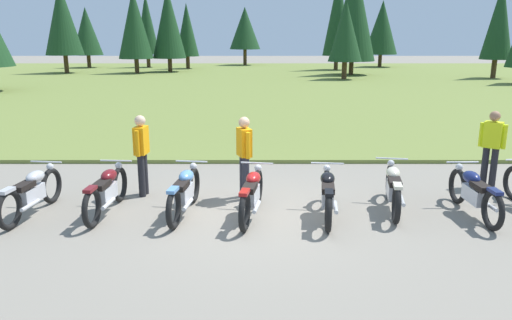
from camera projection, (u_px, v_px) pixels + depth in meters
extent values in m
plane|color=gray|center=(256.00, 215.00, 9.18)|extent=(140.00, 140.00, 0.00)
cube|color=olive|center=(257.00, 82.00, 34.15)|extent=(80.00, 44.00, 0.10)
cylinder|color=#47331E|center=(91.00, 62.00, 48.30)|extent=(0.36, 0.36, 1.30)
cone|color=#193D1E|center=(88.00, 31.00, 47.59)|extent=(2.83, 2.83, 4.46)
cylinder|color=#47331E|center=(150.00, 61.00, 48.72)|extent=(0.36, 0.36, 1.36)
cone|color=#193D1E|center=(148.00, 24.00, 47.86)|extent=(2.24, 2.24, 5.69)
cylinder|color=#47331E|center=(337.00, 63.00, 45.17)|extent=(0.36, 0.36, 1.38)
cone|color=#193D1E|center=(339.00, 14.00, 44.11)|extent=(2.52, 2.52, 7.27)
cylinder|color=#47331E|center=(172.00, 66.00, 42.84)|extent=(0.36, 0.36, 1.25)
cone|color=#193D1E|center=(170.00, 23.00, 41.97)|extent=(2.83, 2.83, 5.89)
cylinder|color=#47331E|center=(346.00, 71.00, 35.67)|extent=(0.36, 0.36, 1.36)
cone|color=#193D1E|center=(347.00, 32.00, 35.01)|extent=(2.40, 2.40, 4.06)
cylinder|color=#47331E|center=(247.00, 58.00, 52.27)|extent=(0.36, 0.36, 1.73)
cone|color=#193D1E|center=(246.00, 28.00, 51.54)|extent=(3.20, 3.20, 4.25)
cylinder|color=#47331E|center=(68.00, 65.00, 41.49)|extent=(0.36, 0.36, 1.58)
cone|color=#193D1E|center=(64.00, 19.00, 40.59)|extent=(3.07, 3.07, 5.78)
cylinder|color=#47331E|center=(353.00, 68.00, 39.62)|extent=(0.36, 0.36, 1.20)
cone|color=#193D1E|center=(355.00, 12.00, 38.56)|extent=(3.60, 3.60, 7.46)
cylinder|color=#47331E|center=(189.00, 63.00, 46.89)|extent=(0.36, 0.36, 1.25)
cone|color=#193D1E|center=(188.00, 30.00, 46.14)|extent=(2.15, 2.15, 4.80)
cylinder|color=#47331E|center=(496.00, 70.00, 36.48)|extent=(0.36, 0.36, 1.46)
cone|color=#193D1E|center=(501.00, 20.00, 35.62)|extent=(2.20, 2.20, 5.54)
cylinder|color=#47331E|center=(381.00, 61.00, 49.13)|extent=(0.36, 0.36, 1.34)
cone|color=#193D1E|center=(384.00, 27.00, 48.34)|extent=(3.18, 3.18, 5.10)
cylinder|color=#47331E|center=(138.00, 66.00, 41.35)|extent=(0.36, 0.36, 1.29)
cone|color=#193D1E|center=(136.00, 24.00, 40.51)|extent=(2.82, 2.82, 5.54)
torus|color=black|center=(53.00, 185.00, 9.80)|extent=(0.18, 0.71, 0.70)
torus|color=black|center=(11.00, 210.00, 8.45)|extent=(0.18, 0.71, 0.70)
cube|color=silver|center=(33.00, 194.00, 9.11)|extent=(0.27, 0.66, 0.28)
ellipsoid|color=#B7B7BC|center=(37.00, 177.00, 9.22)|extent=(0.31, 0.51, 0.22)
cube|color=black|center=(25.00, 186.00, 8.85)|extent=(0.27, 0.50, 0.10)
cube|color=#B7B7BC|center=(8.00, 191.00, 8.37)|extent=(0.18, 0.33, 0.06)
cylinder|color=silver|center=(48.00, 162.00, 9.58)|extent=(0.62, 0.10, 0.03)
sphere|color=silver|center=(52.00, 167.00, 9.72)|extent=(0.14, 0.14, 0.14)
cylinder|color=silver|center=(32.00, 205.00, 8.83)|extent=(0.13, 0.55, 0.07)
torus|color=black|center=(121.00, 184.00, 9.88)|extent=(0.15, 0.71, 0.70)
torus|color=black|center=(93.00, 208.00, 8.53)|extent=(0.15, 0.71, 0.70)
cube|color=silver|center=(108.00, 193.00, 9.19)|extent=(0.25, 0.65, 0.28)
ellipsoid|color=maroon|center=(110.00, 175.00, 9.30)|extent=(0.30, 0.50, 0.22)
cube|color=black|center=(103.00, 185.00, 8.92)|extent=(0.26, 0.50, 0.10)
cube|color=maroon|center=(92.00, 189.00, 8.44)|extent=(0.16, 0.33, 0.06)
cylinder|color=silver|center=(118.00, 161.00, 9.66)|extent=(0.62, 0.08, 0.03)
sphere|color=silver|center=(120.00, 165.00, 9.81)|extent=(0.14, 0.14, 0.14)
cylinder|color=silver|center=(110.00, 203.00, 8.92)|extent=(0.11, 0.55, 0.07)
torus|color=black|center=(195.00, 185.00, 9.82)|extent=(0.19, 0.71, 0.70)
torus|color=black|center=(175.00, 209.00, 8.48)|extent=(0.19, 0.71, 0.70)
cube|color=silver|center=(186.00, 194.00, 9.14)|extent=(0.28, 0.66, 0.28)
ellipsoid|color=#598CC6|center=(188.00, 176.00, 9.24)|extent=(0.32, 0.51, 0.22)
cube|color=black|center=(182.00, 186.00, 8.87)|extent=(0.28, 0.50, 0.10)
cube|color=#598CC6|center=(174.00, 190.00, 8.39)|extent=(0.18, 0.33, 0.06)
cylinder|color=silver|center=(193.00, 161.00, 9.60)|extent=(0.62, 0.11, 0.03)
sphere|color=silver|center=(195.00, 166.00, 9.75)|extent=(0.14, 0.14, 0.14)
cylinder|color=silver|center=(189.00, 204.00, 8.86)|extent=(0.14, 0.55, 0.07)
torus|color=black|center=(259.00, 187.00, 9.69)|extent=(0.21, 0.71, 0.70)
torus|color=black|center=(246.00, 212.00, 8.36)|extent=(0.21, 0.71, 0.70)
cube|color=silver|center=(253.00, 196.00, 9.01)|extent=(0.30, 0.66, 0.28)
ellipsoid|color=#AD1919|center=(255.00, 178.00, 9.12)|extent=(0.33, 0.52, 0.22)
cube|color=black|center=(251.00, 188.00, 8.75)|extent=(0.29, 0.51, 0.10)
cube|color=#AD1919|center=(246.00, 192.00, 8.27)|extent=(0.19, 0.34, 0.06)
cylinder|color=silver|center=(258.00, 163.00, 9.47)|extent=(0.62, 0.13, 0.03)
sphere|color=silver|center=(259.00, 168.00, 9.62)|extent=(0.14, 0.14, 0.14)
cylinder|color=silver|center=(258.00, 207.00, 8.73)|extent=(0.16, 0.55, 0.07)
torus|color=black|center=(328.00, 187.00, 9.67)|extent=(0.18, 0.71, 0.70)
torus|color=black|center=(330.00, 212.00, 8.33)|extent=(0.18, 0.71, 0.70)
cube|color=silver|center=(329.00, 196.00, 8.99)|extent=(0.27, 0.66, 0.28)
ellipsoid|color=black|center=(329.00, 179.00, 9.09)|extent=(0.31, 0.51, 0.22)
cube|color=black|center=(330.00, 188.00, 8.72)|extent=(0.27, 0.50, 0.10)
cube|color=black|center=(331.00, 193.00, 8.24)|extent=(0.17, 0.33, 0.06)
cylinder|color=silver|center=(329.00, 163.00, 9.45)|extent=(0.62, 0.10, 0.03)
sphere|color=silver|center=(328.00, 168.00, 9.60)|extent=(0.14, 0.14, 0.14)
cylinder|color=silver|center=(337.00, 207.00, 8.71)|extent=(0.13, 0.55, 0.07)
torus|color=black|center=(391.00, 182.00, 10.03)|extent=(0.22, 0.71, 0.70)
torus|color=black|center=(398.00, 205.00, 8.70)|extent=(0.22, 0.71, 0.70)
cube|color=silver|center=(394.00, 190.00, 9.35)|extent=(0.31, 0.66, 0.28)
ellipsoid|color=beige|center=(395.00, 173.00, 9.46)|extent=(0.34, 0.52, 0.22)
cube|color=black|center=(396.00, 182.00, 9.09)|extent=(0.30, 0.51, 0.10)
cube|color=beige|center=(399.00, 186.00, 8.61)|extent=(0.19, 0.34, 0.06)
cylinder|color=silver|center=(393.00, 159.00, 9.81)|extent=(0.62, 0.14, 0.03)
sphere|color=silver|center=(392.00, 163.00, 9.96)|extent=(0.14, 0.14, 0.14)
cylinder|color=silver|center=(404.00, 200.00, 9.07)|extent=(0.16, 0.55, 0.07)
torus|color=black|center=(459.00, 186.00, 9.75)|extent=(0.12, 0.70, 0.70)
torus|color=black|center=(495.00, 211.00, 8.40)|extent=(0.12, 0.70, 0.70)
cube|color=silver|center=(476.00, 195.00, 9.06)|extent=(0.22, 0.65, 0.28)
ellipsoid|color=navy|center=(473.00, 177.00, 9.17)|extent=(0.28, 0.49, 0.22)
cube|color=black|center=(483.00, 187.00, 8.79)|extent=(0.24, 0.49, 0.10)
cube|color=navy|center=(497.00, 192.00, 8.31)|extent=(0.15, 0.32, 0.06)
cylinder|color=silver|center=(464.00, 162.00, 9.53)|extent=(0.62, 0.05, 0.03)
sphere|color=silver|center=(461.00, 167.00, 9.68)|extent=(0.14, 0.14, 0.14)
cylinder|color=silver|center=(491.00, 206.00, 8.80)|extent=(0.09, 0.55, 0.07)
cylinder|color=black|center=(495.00, 168.00, 10.72)|extent=(0.14, 0.14, 0.88)
cylinder|color=black|center=(486.00, 167.00, 10.82)|extent=(0.14, 0.14, 0.88)
cube|color=#D8EA19|center=(495.00, 135.00, 10.60)|extent=(0.42, 0.39, 0.56)
sphere|color=#9E7051|center=(497.00, 116.00, 10.50)|extent=(0.22, 0.22, 0.22)
cylinder|color=#D8EA19|center=(506.00, 137.00, 10.47)|extent=(0.09, 0.09, 0.52)
cylinder|color=#D8EA19|center=(483.00, 135.00, 10.73)|extent=(0.09, 0.09, 0.52)
cylinder|color=black|center=(143.00, 176.00, 10.15)|extent=(0.14, 0.14, 0.88)
cylinder|color=black|center=(146.00, 173.00, 10.32)|extent=(0.14, 0.14, 0.88)
cube|color=orange|center=(143.00, 140.00, 10.06)|extent=(0.26, 0.38, 0.56)
sphere|color=beige|center=(142.00, 121.00, 9.96)|extent=(0.22, 0.22, 0.22)
cylinder|color=orange|center=(139.00, 144.00, 9.84)|extent=(0.09, 0.09, 0.52)
cylinder|color=orange|center=(146.00, 139.00, 10.29)|extent=(0.09, 0.09, 0.52)
cylinder|color=#2D2D38|center=(244.00, 176.00, 10.13)|extent=(0.14, 0.14, 0.88)
cylinder|color=#2D2D38|center=(247.00, 178.00, 9.97)|extent=(0.14, 0.14, 0.88)
cube|color=orange|center=(246.00, 142.00, 9.87)|extent=(0.33, 0.41, 0.56)
sphere|color=tan|center=(246.00, 122.00, 9.78)|extent=(0.22, 0.22, 0.22)
cylinder|color=orange|center=(242.00, 141.00, 10.09)|extent=(0.09, 0.09, 0.52)
cylinder|color=orange|center=(249.00, 146.00, 9.67)|extent=(0.09, 0.09, 0.52)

